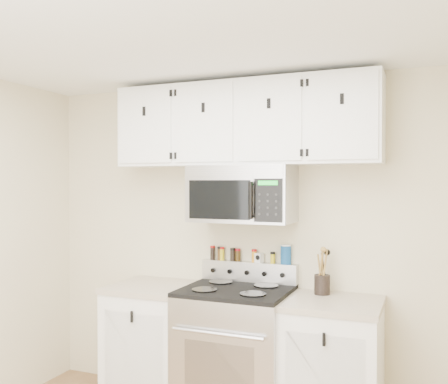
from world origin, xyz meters
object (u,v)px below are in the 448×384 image
(utensil_crock, at_px, (322,283))
(salt_canister, at_px, (286,254))
(microwave, at_px, (242,194))
(range, at_px, (236,352))

(utensil_crock, distance_m, salt_canister, 0.36)
(microwave, bearing_deg, salt_canister, 28.06)
(microwave, height_order, salt_canister, microwave)
(microwave, xyz_separation_m, utensil_crock, (0.59, 0.05, -0.63))
(range, xyz_separation_m, microwave, (0.00, 0.13, 1.14))
(range, relative_size, utensil_crock, 3.41)
(range, height_order, microwave, microwave)
(microwave, height_order, utensil_crock, microwave)
(range, bearing_deg, utensil_crock, 16.57)
(range, relative_size, salt_canister, 7.41)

